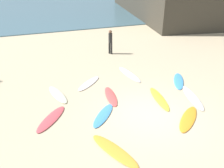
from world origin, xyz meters
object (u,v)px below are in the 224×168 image
Objects in this scene: surfboard_8 at (103,115)px; beachgoer_near at (110,41)px; surfboard_5 at (159,98)px; surfboard_0 at (179,81)px; surfboard_6 at (89,83)px; surfboard_4 at (58,94)px; surfboard_9 at (188,119)px; surfboard_7 at (193,97)px; surfboard_3 at (129,74)px; surfboard_2 at (111,96)px; surfboard_10 at (51,119)px; surfboard_1 at (114,151)px.

beachgoer_near is (3.06, 7.56, 0.96)m from surfboard_8.
beachgoer_near is (0.02, 7.14, 0.96)m from surfboard_5.
surfboard_0 reaches higher than surfboard_8.
surfboard_4 is at bearing -112.54° from surfboard_6.
surfboard_8 is at bearing 24.30° from surfboard_9.
surfboard_7 is at bearing -70.97° from surfboard_0.
surfboard_6 is 5.69m from surfboard_9.
surfboard_9 is (0.30, -1.93, -0.00)m from surfboard_5.
surfboard_0 is at bearing -87.51° from surfboard_7.
beachgoer_near is at bearing 34.56° from surfboard_4.
surfboard_3 is at bearing 173.31° from surfboard_0.
surfboard_0 is 1.04× the size of surfboard_4.
surfboard_4 is (-6.70, 0.78, 0.01)m from surfboard_0.
surfboard_5 is 0.94× the size of surfboard_7.
surfboard_9 is at bearing -51.88° from surfboard_4.
surfboard_5 is at bearing -37.13° from surfboard_4.
surfboard_8 reaches higher than surfboard_2.
surfboard_4 is 3.01m from surfboard_8.
surfboard_6 is 1.15× the size of beachgoer_near.
surfboard_8 reaches higher than surfboard_10.
surfboard_5 is 1.18× the size of surfboard_8.
surfboard_2 is at bearing -130.87° from surfboard_1.
surfboard_4 reaches higher than surfboard_9.
surfboard_1 is 3.32m from surfboard_10.
surfboard_5 reaches higher than surfboard_8.
surfboard_1 is at bearing -58.99° from surfboard_8.
beachgoer_near reaches higher than surfboard_4.
surfboard_1 is at bearing -99.86° from surfboard_2.
surfboard_3 is (-2.25, 1.82, 0.00)m from surfboard_0.
beachgoer_near reaches higher than surfboard_8.
surfboard_9 is (3.12, -4.75, -0.00)m from surfboard_6.
beachgoer_near reaches higher than surfboard_6.
surfboard_0 is 0.93× the size of surfboard_5.
surfboard_2 is 1.00× the size of surfboard_6.
beachgoer_near is at bearing 78.63° from surfboard_2.
surfboard_3 is 1.19× the size of surfboard_4.
surfboard_6 is (-2.82, 2.83, -0.00)m from surfboard_5.
surfboard_3 is 5.13m from surfboard_9.
surfboard_1 is 1.12× the size of surfboard_2.
surfboard_2 is 1.70m from surfboard_8.
surfboard_3 is at bearing -141.25° from surfboard_1.
surfboard_9 is at bearing 168.51° from surfboard_1.
surfboard_6 is (0.56, 5.48, -0.00)m from surfboard_1.
surfboard_10 is at bearing -64.80° from beachgoer_near.
surfboard_6 is 5.25m from beachgoer_near.
surfboard_0 is 1.05× the size of surfboard_10.
surfboard_3 is 4.58m from surfboard_8.
surfboard_5 is at bearing 47.39° from surfboard_8.
surfboard_1 is 0.98× the size of surfboard_5.
surfboard_1 is at bearing -49.17° from surfboard_6.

